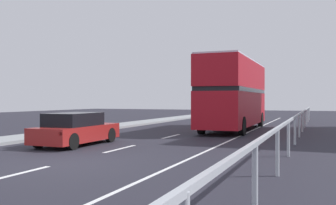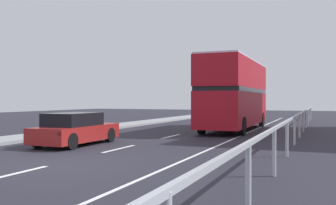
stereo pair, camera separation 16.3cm
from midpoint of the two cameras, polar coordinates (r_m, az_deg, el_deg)
ground_plane at (r=12.13m, az=-15.05°, el=-8.80°), size 74.07×120.00×0.10m
lane_paint_markings at (r=19.32m, az=6.30°, el=-5.19°), size 3.40×46.00×0.01m
bridge_side_railing at (r=18.59m, az=18.83°, el=-2.43°), size 0.10×42.00×1.22m
double_decker_bus_red at (r=24.27m, az=10.08°, el=1.42°), size 2.57×10.17×4.33m
hatchback_car_near at (r=16.53m, az=-13.28°, el=-3.90°), size 1.80×4.27×1.35m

